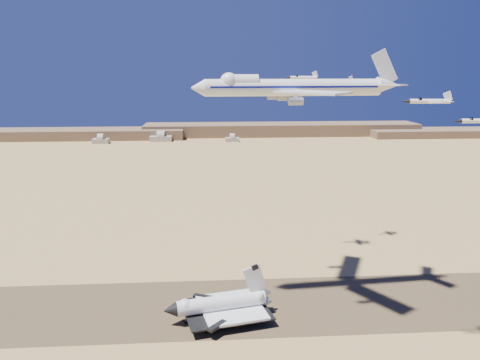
{
  "coord_description": "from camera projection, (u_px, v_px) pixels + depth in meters",
  "views": [
    {
      "loc": [
        5.91,
        -176.06,
        93.76
      ],
      "look_at": [
        18.67,
        8.0,
        51.54
      ],
      "focal_mm": 35.0,
      "sensor_mm": 36.0,
      "label": 1
    }
  ],
  "objects": [
    {
      "name": "ground",
      "position": [
        196.0,
        307.0,
        191.73
      ],
      "size": [
        1200.0,
        1200.0,
        0.0
      ],
      "primitive_type": "plane",
      "color": "tan",
      "rests_on": "ground"
    },
    {
      "name": "carrier_747",
      "position": [
        288.0,
        87.0,
        181.78
      ],
      "size": [
        82.86,
        64.03,
        20.63
      ],
      "rotation": [
        0.0,
        0.0,
        0.08
      ],
      "color": "white"
    },
    {
      "name": "shuttle",
      "position": [
        220.0,
        305.0,
        181.96
      ],
      "size": [
        42.68,
        32.15,
        21.01
      ],
      "rotation": [
        0.0,
        0.0,
        0.22
      ],
      "color": "silver",
      "rests_on": "runway"
    },
    {
      "name": "chase_jet_b",
      "position": [
        479.0,
        121.0,
        134.67
      ],
      "size": [
        14.5,
        7.65,
        3.61
      ],
      "rotation": [
        0.0,
        0.0,
        0.01
      ],
      "color": "white"
    },
    {
      "name": "crew_c",
      "position": [
        237.0,
        328.0,
        174.53
      ],
      "size": [
        1.04,
        0.92,
        1.6
      ],
      "primitive_type": "imported",
      "rotation": [
        0.0,
        0.0,
        2.55
      ],
      "color": "#EC410D",
      "rests_on": "runway"
    },
    {
      "name": "crew_a",
      "position": [
        245.0,
        324.0,
        177.54
      ],
      "size": [
        0.43,
        0.6,
        1.56
      ],
      "primitive_type": "imported",
      "rotation": [
        0.0,
        0.0,
        1.46
      ],
      "color": "#EC410D",
      "rests_on": "runway"
    },
    {
      "name": "crew_b",
      "position": [
        243.0,
        323.0,
        177.4
      ],
      "size": [
        1.01,
        1.07,
        1.93
      ],
      "primitive_type": "imported",
      "rotation": [
        0.0,
        0.0,
        2.26
      ],
      "color": "#EC410D",
      "rests_on": "runway"
    },
    {
      "name": "chase_jet_d",
      "position": [
        303.0,
        77.0,
        231.7
      ],
      "size": [
        16.46,
        8.97,
        4.1
      ],
      "rotation": [
        0.0,
        0.0,
        -0.1
      ],
      "color": "white"
    },
    {
      "name": "chase_jet_e",
      "position": [
        342.0,
        81.0,
        246.78
      ],
      "size": [
        13.9,
        7.87,
        3.5
      ],
      "rotation": [
        0.0,
        0.0,
        0.2
      ],
      "color": "white"
    },
    {
      "name": "chase_jet_a",
      "position": [
        429.0,
        101.0,
        141.53
      ],
      "size": [
        15.39,
        8.38,
        3.83
      ],
      "rotation": [
        0.0,
        0.0,
        -0.09
      ],
      "color": "white"
    },
    {
      "name": "runway",
      "position": [
        196.0,
        307.0,
        191.72
      ],
      "size": [
        600.0,
        50.0,
        0.06
      ],
      "primitive_type": "cube",
      "color": "brown",
      "rests_on": "ground"
    },
    {
      "name": "hangars",
      "position": [
        158.0,
        139.0,
        651.6
      ],
      "size": [
        200.5,
        29.5,
        30.0
      ],
      "color": "#B3AF9E",
      "rests_on": "ground"
    },
    {
      "name": "ridgeline",
      "position": [
        247.0,
        132.0,
        707.22
      ],
      "size": [
        960.0,
        90.0,
        18.0
      ],
      "color": "brown",
      "rests_on": "ground"
    }
  ]
}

